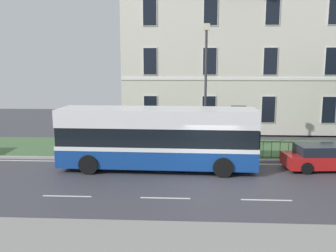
# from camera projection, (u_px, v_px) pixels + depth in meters

# --- Properties ---
(ground_plane) EXTENTS (60.00, 56.00, 0.18)m
(ground_plane) POSITION_uv_depth(u_px,v_px,m) (211.00, 178.00, 17.48)
(ground_plane) COLOR #3F3E46
(georgian_townhouse) EXTENTS (17.78, 9.06, 13.62)m
(georgian_townhouse) POSITION_uv_depth(u_px,v_px,m) (233.00, 45.00, 30.86)
(georgian_townhouse) COLOR beige
(georgian_townhouse) RESTS_ON ground_plane
(iron_verge_railing) EXTENTS (13.97, 0.04, 0.97)m
(iron_verge_railing) POSITION_uv_depth(u_px,v_px,m) (255.00, 150.00, 20.52)
(iron_verge_railing) COLOR black
(iron_verge_railing) RESTS_ON ground_plane
(single_decker_bus) EXTENTS (9.95, 2.74, 3.13)m
(single_decker_bus) POSITION_uv_depth(u_px,v_px,m) (157.00, 138.00, 18.64)
(single_decker_bus) COLOR navy
(single_decker_bus) RESTS_ON ground_plane
(parked_hatchback_01) EXTENTS (4.40, 2.12, 1.28)m
(parked_hatchback_01) POSITION_uv_depth(u_px,v_px,m) (326.00, 157.00, 18.74)
(parked_hatchback_01) COLOR red
(parked_hatchback_01) RESTS_ON ground_plane
(street_lamp_post) EXTENTS (0.36, 0.24, 7.41)m
(street_lamp_post) POSITION_uv_depth(u_px,v_px,m) (206.00, 82.00, 20.77)
(street_lamp_post) COLOR #333338
(street_lamp_post) RESTS_ON ground_plane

